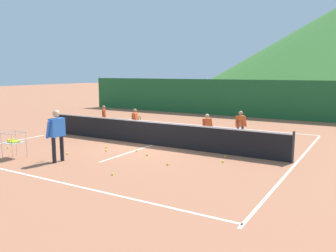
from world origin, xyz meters
name	(u,v)px	position (x,y,z in m)	size (l,w,h in m)	color
ground_plane	(152,145)	(0.00, 0.00, 0.00)	(120.00, 120.00, 0.00)	#A86647
line_baseline_near	(47,179)	(0.00, -5.29, 0.00)	(11.19, 0.08, 0.01)	white
line_baseline_far	(210,126)	(0.00, 5.75, 0.00)	(11.19, 0.08, 0.01)	white
line_sideline_west	(56,133)	(-5.59, 0.00, 0.00)	(0.08, 11.04, 0.01)	white
line_sideline_east	(296,163)	(5.59, 0.00, 0.00)	(0.08, 11.04, 0.01)	white
line_service_center	(152,145)	(0.00, 0.00, 0.00)	(0.08, 6.32, 0.01)	white
tennis_net	(152,133)	(0.00, 0.00, 0.50)	(11.03, 0.08, 1.05)	#333338
instructor	(57,131)	(-1.21, -3.80, 1.03)	(0.43, 0.79, 1.72)	black
student_0	(104,115)	(-4.11, 1.80, 0.76)	(0.43, 0.49, 1.27)	black
student_1	(135,120)	(-1.79, 1.31, 0.77)	(0.53, 0.55, 1.27)	navy
student_2	(207,125)	(1.69, 1.61, 0.73)	(0.39, 0.48, 1.22)	silver
student_3	(240,123)	(2.80, 2.60, 0.78)	(0.45, 0.71, 1.30)	navy
ball_cart	(14,141)	(-2.90, -4.22, 0.58)	(0.58, 0.58, 0.90)	#B7B7BC
tennis_ball_0	(56,158)	(-1.60, -3.56, 0.03)	(0.07, 0.07, 0.07)	yellow
tennis_ball_1	(137,151)	(0.15, -1.28, 0.03)	(0.07, 0.07, 0.07)	yellow
tennis_ball_2	(147,155)	(0.85, -1.61, 0.03)	(0.07, 0.07, 0.07)	yellow
tennis_ball_3	(68,153)	(-1.74, -2.91, 0.03)	(0.07, 0.07, 0.07)	yellow
tennis_ball_4	(106,147)	(-1.23, -1.39, 0.03)	(0.07, 0.07, 0.07)	yellow
tennis_ball_5	(225,156)	(3.32, -0.42, 0.03)	(0.07, 0.07, 0.07)	yellow
tennis_ball_6	(168,164)	(2.11, -2.31, 0.03)	(0.07, 0.07, 0.07)	yellow
tennis_ball_7	(223,162)	(3.52, -1.12, 0.03)	(0.07, 0.07, 0.07)	yellow
tennis_ball_8	(112,174)	(1.30, -4.05, 0.03)	(0.07, 0.07, 0.07)	yellow
tennis_ball_9	(106,150)	(-0.85, -1.83, 0.03)	(0.07, 0.07, 0.07)	yellow
tennis_ball_10	(8,147)	(-4.49, -3.38, 0.03)	(0.07, 0.07, 0.07)	yellow
windscreen_fence	(240,98)	(0.00, 10.60, 1.22)	(24.61, 0.08, 2.45)	#1E5B2D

